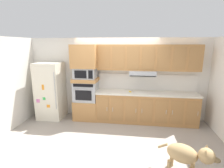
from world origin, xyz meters
TOP-DOWN VIEW (x-y plane):
  - ground_plane at (0.00, 0.00)m, footprint 9.60×9.60m
  - back_kitchen_wall at (0.00, 1.11)m, footprint 6.20×0.12m
  - side_panel_left at (-2.80, 0.00)m, footprint 0.12×7.10m
  - refrigerator at (-2.04, 0.68)m, footprint 0.76×0.73m
  - oven_base_cabinet at (-0.91, 0.75)m, footprint 0.74×0.62m
  - built_in_oven at (-0.91, 0.75)m, footprint 0.70×0.62m
  - appliance_mid_shelf at (-0.91, 0.75)m, footprint 0.74×0.62m
  - microwave at (-0.91, 0.75)m, footprint 0.64×0.54m
  - appliance_upper_cabinet at (-0.91, 0.75)m, footprint 0.74×0.62m
  - lower_cabinet_run at (0.93, 0.75)m, footprint 2.93×0.63m
  - countertop_slab at (0.93, 0.75)m, footprint 2.97×0.64m
  - backsplash_panel at (0.93, 1.04)m, footprint 2.97×0.02m
  - upper_cabinet_with_hood at (0.92, 0.87)m, footprint 2.93×0.48m
  - screwdriver at (0.45, 0.73)m, footprint 0.17×0.16m
  - dog at (1.55, -1.40)m, footprint 0.97×0.56m

SIDE VIEW (x-z plane):
  - ground_plane at x=0.00m, z-range 0.00..0.00m
  - oven_base_cabinet at x=-0.91m, z-range 0.00..0.60m
  - dog at x=1.55m, z-range 0.08..0.72m
  - lower_cabinet_run at x=0.93m, z-range 0.00..0.88m
  - refrigerator at x=-2.04m, z-range 0.00..1.76m
  - countertop_slab at x=0.93m, z-range 0.88..0.92m
  - built_in_oven at x=-0.91m, z-range 0.60..1.20m
  - screwdriver at x=0.45m, z-range 0.92..0.95m
  - backsplash_panel at x=0.93m, z-range 0.92..1.42m
  - back_kitchen_wall at x=0.00m, z-range 0.00..2.50m
  - side_panel_left at x=-2.80m, z-range 0.00..2.50m
  - appliance_mid_shelf at x=-0.91m, z-range 1.20..1.30m
  - microwave at x=-0.91m, z-range 1.30..1.62m
  - upper_cabinet_with_hood at x=0.92m, z-range 1.46..2.34m
  - appliance_upper_cabinet at x=-0.91m, z-range 1.62..2.30m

